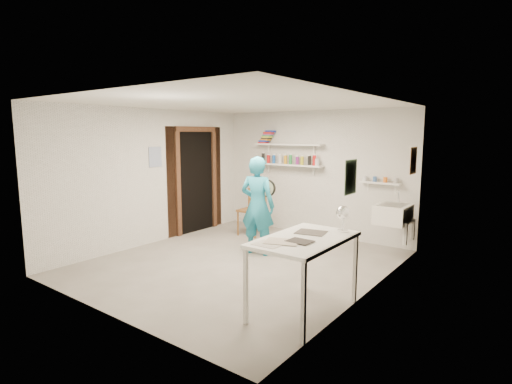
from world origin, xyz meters
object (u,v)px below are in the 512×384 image
Objects in this scene: belfast_sink at (393,214)px; man at (258,206)px; wall_clock at (267,188)px; work_table at (304,275)px; desk_lamp at (343,213)px; wooden_chair at (252,210)px.

man is (-1.82, -1.16, 0.10)m from belfast_sink.
wall_clock reaches higher than work_table.
desk_lamp is at bearing -87.28° from belfast_sink.
work_table is at bearing -92.41° from belfast_sink.
work_table is (1.67, -1.67, -0.65)m from wall_clock.
man reaches higher than wooden_chair.
man is 0.35m from wall_clock.
desk_lamp reaches higher than belfast_sink.
wooden_chair is at bearing 136.90° from work_table.
desk_lamp is at bearing -37.17° from wooden_chair.
wall_clock is 1.81× the size of desk_lamp.
desk_lamp reaches higher than wooden_chair.
wall_clock is at bearing -152.03° from belfast_sink.
man is at bearing 139.68° from work_table.
man reaches higher than work_table.
man reaches higher than wall_clock.
work_table is at bearing -55.71° from wall_clock.
belfast_sink is 2.14m from desk_lamp.
belfast_sink is at bearing -158.21° from man.
belfast_sink is at bearing 87.59° from work_table.
belfast_sink is 2.66m from wooden_chair.
belfast_sink reaches higher than work_table.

